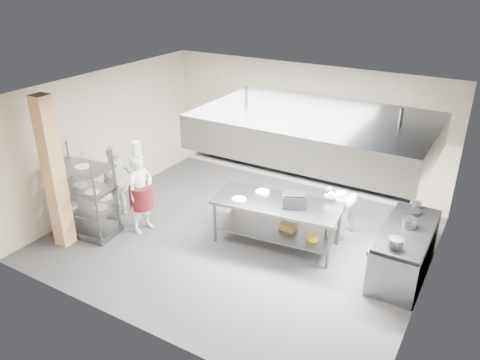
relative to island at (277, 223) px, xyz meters
The scene contains 23 objects.
floor 0.86m from the island, 162.74° to the right, with size 7.00×7.00×0.00m, color #2F2F31.
ceiling 2.65m from the island, 162.74° to the right, with size 7.00×7.00×0.00m, color silver.
wall_back 3.05m from the island, 104.17° to the left, with size 7.00×7.00×0.00m, color #AE9F8A.
wall_left 4.34m from the island, behind, with size 6.00×6.00×0.00m, color #AE9F8A.
wall_right 2.99m from the island, ahead, with size 6.00×6.00×0.00m, color #AE9F8A.
column 4.31m from the island, 149.54° to the right, with size 0.30×0.30×3.00m, color #E3B274.
exhaust_hood 2.04m from the island, 16.91° to the left, with size 4.00×2.50×0.60m, color gray.
hood_strip_a 1.66m from the island, 148.97° to the left, with size 1.60×0.12×0.04m, color white.
hood_strip_b 2.22m from the island, ahead, with size 1.60×0.12×0.04m, color white.
wall_shelf 3.03m from the island, 67.28° to the left, with size 1.50×0.28×0.04m, color gray.
island is the anchor object (origin of this frame).
island_worktop 0.42m from the island, ahead, with size 2.43×1.01×0.06m, color gray.
island_undershelf 0.16m from the island, 90.00° to the right, with size 2.24×0.91×0.04m, color slate.
pass_rack 3.87m from the island, 155.55° to the right, with size 1.21×0.71×1.82m, color gray, non-canonical shape.
cooking_range 2.39m from the island, ahead, with size 0.80×2.00×0.84m, color slate.
range_top 2.43m from the island, ahead, with size 0.78×1.96×0.06m, color black.
chef_head 2.79m from the island, 160.19° to the right, with size 0.62×0.41×1.69m, color silver.
chef_line 1.38m from the island, 45.57° to the left, with size 0.94×0.73×1.93m, color silver.
chef_plating 3.54m from the island, 167.60° to the right, with size 0.96×0.40×1.64m, color white.
griddle 0.65m from the island, 12.79° to the left, with size 0.44×0.34×0.22m, color slate.
wicker_basket 0.24m from the island, 19.80° to the left, with size 0.31×0.21×0.13m, color olive.
stockpot 2.45m from the island, ahead, with size 0.25×0.25×0.17m, color gray.
plate_stack 3.85m from the island, 155.55° to the right, with size 0.28×0.28×0.05m, color white.
Camera 1 is at (4.11, -6.97, 5.06)m, focal length 35.00 mm.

